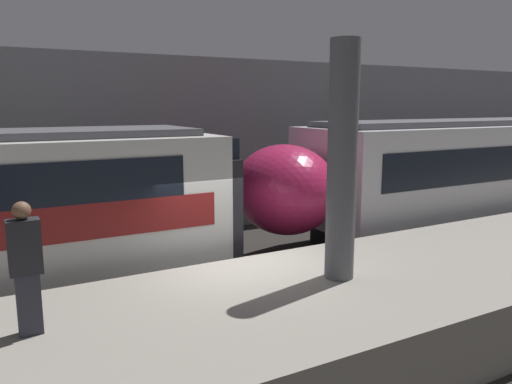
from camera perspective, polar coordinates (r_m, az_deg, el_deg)
ground_plane at (r=9.74m, az=-2.66°, el=-13.75°), size 120.00×120.00×0.00m
platform at (r=7.97m, az=3.83°, el=-15.08°), size 40.00×3.91×1.09m
station_rear_barrier at (r=14.82m, az=-13.63°, el=4.85°), size 50.00×0.15×5.33m
support_pillar_near at (r=8.08m, az=9.81°, el=3.37°), size 0.48×0.48×3.83m
train_modern at (r=17.57m, az=25.15°, el=2.07°), size 17.17×3.11×3.47m
person_waiting at (r=6.77m, az=-24.81°, el=-7.60°), size 0.38×0.24×1.68m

